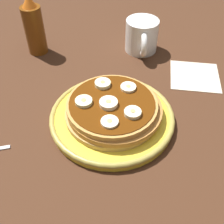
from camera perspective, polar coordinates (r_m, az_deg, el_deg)
ground_plane at (r=56.48cm, az=-0.00°, el=-2.80°), size 140.00×140.00×3.00cm
plate at (r=54.66cm, az=-0.00°, el=-1.03°), size 24.00×24.00×1.85cm
pancake_stack at (r=53.07cm, az=0.26°, el=0.56°), size 18.04×18.04×3.36cm
banana_slice_0 at (r=51.24cm, az=-0.71°, el=1.76°), size 3.38×3.38×1.05cm
banana_slice_1 at (r=55.52cm, az=-1.87°, el=5.68°), size 3.12×3.12×1.00cm
banana_slice_2 at (r=54.91cm, az=3.30°, el=4.95°), size 3.04×3.04×0.75cm
banana_slice_3 at (r=48.18cm, az=-0.48°, el=-2.03°), size 3.07×3.07×0.69cm
banana_slice_4 at (r=51.84cm, az=-5.71°, el=2.00°), size 3.17×3.17×0.90cm
banana_slice_5 at (r=49.68cm, az=4.19°, el=-0.16°), size 3.06×3.06×0.94cm
coffee_mug at (r=73.38cm, az=6.01°, el=15.02°), size 11.23×8.07×7.96cm
napkin at (r=68.55cm, az=16.32°, el=7.00°), size 12.67×12.67×0.30cm
syrup_bottle at (r=73.72cm, az=-15.42°, el=16.10°), size 4.79×4.79×14.63cm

